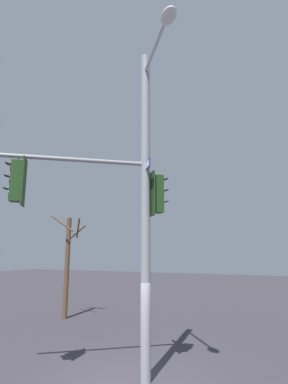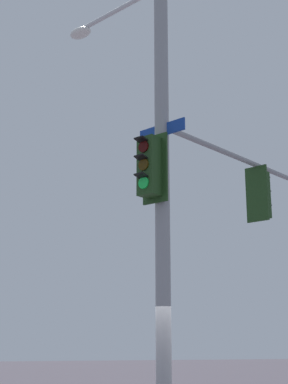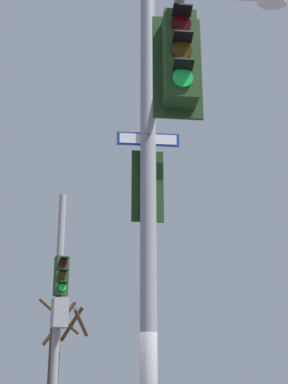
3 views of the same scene
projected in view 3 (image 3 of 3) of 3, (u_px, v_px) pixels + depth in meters
name	position (u px, v px, depth m)	size (l,w,h in m)	color
main_signal_pole_assembly	(159.00, 162.00, 8.83)	(3.39, 5.77, 9.44)	gray
secondary_pole_assembly	(59.00, 306.00, 15.26)	(0.71, 0.66, 7.06)	gray
bare_tree_across_street	(56.00, 366.00, 17.84)	(1.97, 2.17, 4.36)	brown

